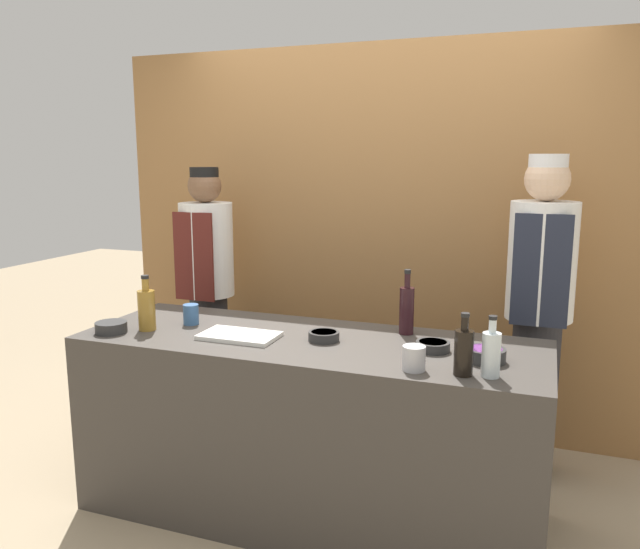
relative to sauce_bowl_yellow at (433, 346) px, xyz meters
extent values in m
plane|color=tan|center=(-0.58, -0.02, -0.91)|extent=(14.00, 14.00, 0.00)
cube|color=olive|center=(-0.58, 1.22, 0.29)|extent=(3.49, 0.18, 2.40)
cube|color=#3D3833|center=(-0.58, -0.02, -0.47)|extent=(2.18, 0.76, 0.88)
cylinder|color=#2D2D2D|center=(0.00, 0.00, 0.00)|extent=(0.15, 0.15, 0.04)
cylinder|color=yellow|center=(0.00, 0.00, 0.01)|extent=(0.12, 0.12, 0.01)
cylinder|color=#2D2D2D|center=(0.23, -0.07, 0.00)|extent=(0.16, 0.16, 0.06)
cylinder|color=#703384|center=(0.23, -0.07, 0.02)|extent=(0.13, 0.13, 0.02)
cylinder|color=#2D2D2D|center=(-0.50, -0.02, 0.00)|extent=(0.14, 0.14, 0.04)
cylinder|color=silver|center=(-0.50, -0.02, 0.01)|extent=(0.12, 0.12, 0.01)
cylinder|color=#2D2D2D|center=(-1.51, -0.25, 0.00)|extent=(0.15, 0.15, 0.05)
cylinder|color=orange|center=(-1.51, -0.25, 0.02)|extent=(0.12, 0.12, 0.02)
cube|color=white|center=(-0.89, -0.11, -0.01)|extent=(0.36, 0.21, 0.02)
cylinder|color=black|center=(0.17, -0.27, 0.07)|extent=(0.07, 0.07, 0.18)
cylinder|color=black|center=(0.17, -0.27, 0.18)|extent=(0.03, 0.03, 0.05)
cylinder|color=black|center=(0.17, -0.27, 0.22)|extent=(0.03, 0.03, 0.01)
cylinder|color=silver|center=(0.27, -0.25, 0.06)|extent=(0.07, 0.07, 0.17)
cylinder|color=silver|center=(0.27, -0.25, 0.18)|extent=(0.03, 0.03, 0.05)
cylinder|color=black|center=(0.27, -0.25, 0.21)|extent=(0.03, 0.03, 0.01)
cylinder|color=olive|center=(-1.38, -0.15, 0.07)|extent=(0.08, 0.08, 0.20)
cylinder|color=olive|center=(-1.38, -0.15, 0.20)|extent=(0.03, 0.03, 0.06)
cylinder|color=black|center=(-1.38, -0.15, 0.24)|extent=(0.04, 0.04, 0.02)
cylinder|color=black|center=(-0.17, 0.23, 0.09)|extent=(0.07, 0.07, 0.23)
cylinder|color=black|center=(-0.17, 0.23, 0.24)|extent=(0.03, 0.03, 0.07)
cylinder|color=black|center=(-0.17, 0.23, 0.28)|extent=(0.03, 0.03, 0.02)
cylinder|color=#B7B7BC|center=(-0.03, -0.28, 0.03)|extent=(0.09, 0.09, 0.10)
cylinder|color=#386093|center=(-1.23, 0.02, 0.03)|extent=(0.08, 0.08, 0.10)
cylinder|color=#28282D|center=(-1.57, 0.77, -0.48)|extent=(0.24, 0.24, 0.85)
cylinder|color=white|center=(-1.57, 0.77, 0.24)|extent=(0.33, 0.33, 0.59)
cube|color=#561E19|center=(-1.57, 0.61, 0.22)|extent=(0.27, 0.02, 0.54)
sphere|color=brown|center=(-1.57, 0.77, 0.64)|extent=(0.21, 0.21, 0.21)
cylinder|color=black|center=(-1.57, 0.77, 0.72)|extent=(0.18, 0.18, 0.07)
cylinder|color=#28282D|center=(0.42, 0.77, -0.47)|extent=(0.25, 0.25, 0.88)
cylinder|color=white|center=(0.42, 0.77, 0.28)|extent=(0.35, 0.35, 0.62)
cube|color=#232838|center=(0.42, 0.61, 0.25)|extent=(0.28, 0.02, 0.57)
sphere|color=beige|center=(0.42, 0.77, 0.70)|extent=(0.23, 0.23, 0.23)
cylinder|color=white|center=(0.42, 0.77, 0.79)|extent=(0.19, 0.19, 0.08)
camera|label=1|loc=(0.44, -2.63, 0.81)|focal=35.00mm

